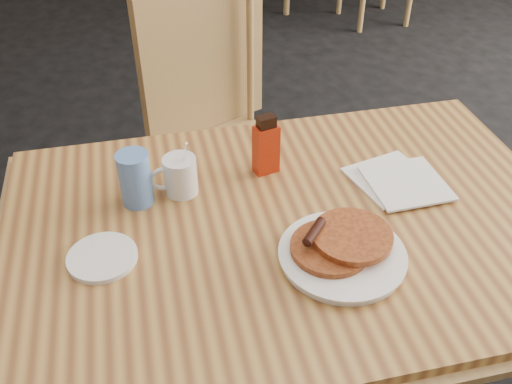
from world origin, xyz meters
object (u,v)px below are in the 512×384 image
pancake_plate (341,250)px  syrup_bottle (266,146)px  blue_tumbler (135,179)px  main_table (292,234)px  chair_main_far (213,117)px  coffee_mug (179,175)px

pancake_plate → syrup_bottle: syrup_bottle is taller
blue_tumbler → pancake_plate: bearing=-39.7°
main_table → syrup_bottle: (0.00, 0.20, 0.11)m
chair_main_far → pancake_plate: bearing=-104.5°
pancake_plate → syrup_bottle: size_ratio=1.70×
main_table → syrup_bottle: size_ratio=8.85×
main_table → chair_main_far: chair_main_far is taller
pancake_plate → blue_tumbler: bearing=140.3°
pancake_plate → coffee_mug: (-0.27, 0.31, 0.03)m
chair_main_far → coffee_mug: (-0.21, -0.55, 0.19)m
blue_tumbler → syrup_bottle: bearing=4.9°
chair_main_far → syrup_bottle: 0.58m
pancake_plate → blue_tumbler: 0.48m
pancake_plate → syrup_bottle: (-0.05, 0.33, 0.05)m
syrup_bottle → blue_tumbler: size_ratio=1.19×
pancake_plate → main_table: bearing=112.1°
main_table → coffee_mug: size_ratio=9.37×
chair_main_far → syrup_bottle: bearing=-107.6°
chair_main_far → blue_tumbler: bearing=-137.2°
blue_tumbler → coffee_mug: bearing=3.6°
chair_main_far → blue_tumbler: size_ratio=7.87×
main_table → syrup_bottle: 0.22m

